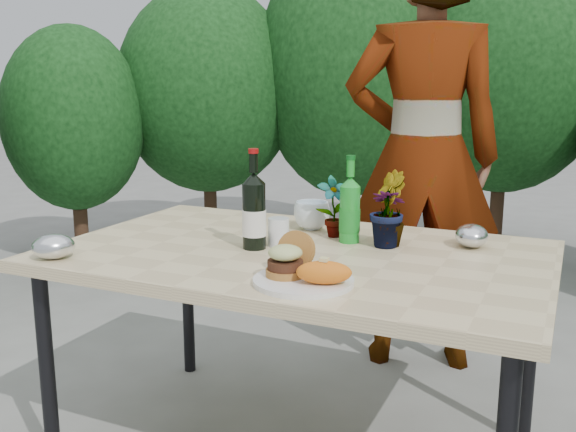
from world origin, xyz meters
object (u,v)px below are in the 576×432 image
at_px(wine_bottle, 254,212).
at_px(person, 423,157).
at_px(dinner_plate, 303,281).
at_px(patio_table, 298,267).

relative_size(wine_bottle, person, 0.17).
xyz_separation_m(dinner_plate, wine_bottle, (-0.30, 0.28, 0.12)).
height_order(dinner_plate, wine_bottle, wine_bottle).
bearing_deg(patio_table, dinner_plate, -64.07).
relative_size(dinner_plate, person, 0.15).
relative_size(patio_table, dinner_plate, 5.71).
xyz_separation_m(dinner_plate, person, (0.03, 1.29, 0.21)).
bearing_deg(person, wine_bottle, 53.21).
bearing_deg(wine_bottle, patio_table, 12.93).
distance_m(dinner_plate, wine_bottle, 0.43).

